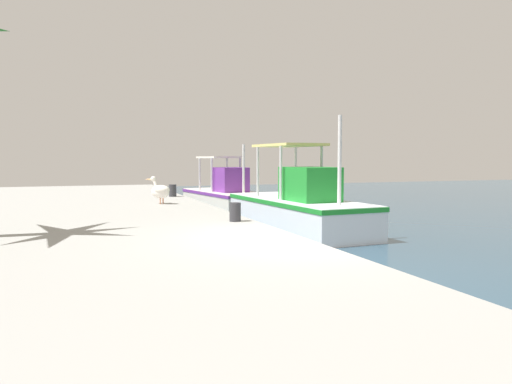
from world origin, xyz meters
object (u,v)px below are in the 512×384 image
object	(u,v)px
pelican	(160,190)
mooring_bollard_nearest	(173,191)
mooring_bollard_second	(235,212)
fishing_boat_second	(298,208)
fishing_boat_nearest	(225,194)

from	to	relation	value
pelican	mooring_bollard_nearest	xyz separation A→B (m)	(-2.67, 0.85, -0.18)
mooring_bollard_nearest	mooring_bollard_second	world-z (taller)	mooring_bollard_nearest
fishing_boat_second	mooring_bollard_second	bearing A→B (deg)	-42.62
pelican	mooring_bollard_nearest	world-z (taller)	pelican
mooring_bollard_nearest	mooring_bollard_second	xyz separation A→B (m)	(7.29, 0.00, -0.01)
fishing_boat_second	pelican	size ratio (longest dim) A/B	7.10
pelican	mooring_bollard_nearest	distance (m)	2.81
mooring_bollard_second	fishing_boat_nearest	bearing A→B (deg)	164.69
mooring_bollard_second	pelican	bearing A→B (deg)	-169.53
fishing_boat_second	mooring_bollard_second	xyz separation A→B (m)	(3.28, -3.02, 0.32)
pelican	mooring_bollard_second	world-z (taller)	pelican
fishing_boat_second	mooring_bollard_nearest	world-z (taller)	fishing_boat_second
fishing_boat_second	mooring_bollard_second	size ratio (longest dim) A/B	15.38
fishing_boat_second	pelican	distance (m)	4.13
fishing_boat_nearest	pelican	distance (m)	7.04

